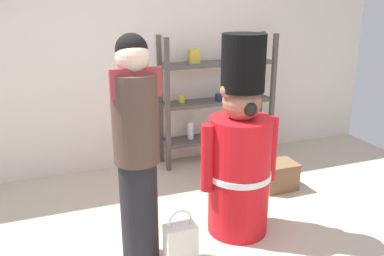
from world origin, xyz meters
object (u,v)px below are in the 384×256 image
object	(u,v)px
merchandise_shelf	(218,99)
shopping_bag	(181,246)
person_shopper	(137,149)
display_crate	(278,176)
teddy_bear_guard	(240,154)

from	to	relation	value
merchandise_shelf	shopping_bag	xyz separation A→B (m)	(-1.14, -1.91, -0.58)
person_shopper	display_crate	world-z (taller)	person_shopper
merchandise_shelf	shopping_bag	distance (m)	2.30
shopping_bag	display_crate	distance (m)	1.66
shopping_bag	display_crate	xyz separation A→B (m)	(1.40, 0.90, -0.04)
merchandise_shelf	person_shopper	world-z (taller)	person_shopper
teddy_bear_guard	person_shopper	bearing A→B (deg)	-173.03
person_shopper	shopping_bag	distance (m)	0.80
merchandise_shelf	display_crate	size ratio (longest dim) A/B	4.12
merchandise_shelf	shopping_bag	size ratio (longest dim) A/B	3.15
person_shopper	display_crate	size ratio (longest dim) A/B	4.63
merchandise_shelf	teddy_bear_guard	xyz separation A→B (m)	(-0.50, -1.58, -0.06)
merchandise_shelf	display_crate	world-z (taller)	merchandise_shelf
display_crate	teddy_bear_guard	bearing A→B (deg)	-143.34
person_shopper	teddy_bear_guard	bearing A→B (deg)	6.97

